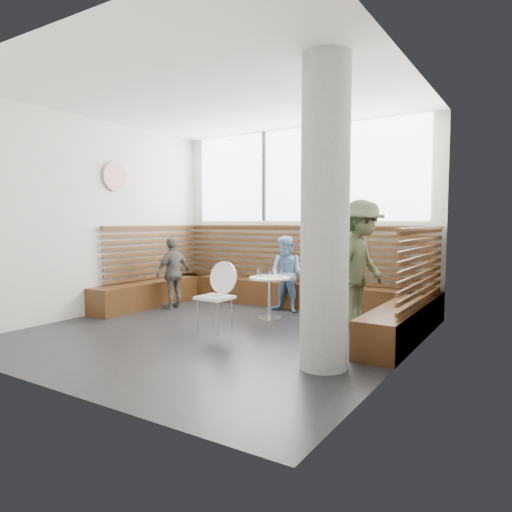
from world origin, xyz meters
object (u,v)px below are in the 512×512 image
Objects in this scene: cafe_chair at (218,290)px; adult_man at (361,265)px; child_back at (287,274)px; child_left at (173,273)px; concrete_column at (325,215)px; cafe_table at (270,289)px.

cafe_chair is 2.07m from adult_man.
child_left is at bearing -155.35° from child_back.
child_back is (-1.46, 0.49, -0.28)m from adult_man.
child_back is (-1.75, 2.42, -0.96)m from concrete_column.
cafe_chair is 0.52× the size of adult_man.
cafe_chair is 0.75× the size of child_back.
adult_man is at bearing 98.47° from concrete_column.
child_back reaches higher than child_left.
cafe_table is at bearing 133.99° from concrete_column.
adult_man reaches higher than child_back.
cafe_chair is 1.87m from child_left.
child_back is 2.01m from child_left.
concrete_column is at bearing -52.50° from child_back.
concrete_column reaches higher than cafe_table.
adult_man is at bearing 6.82° from cafe_table.
cafe_table is at bearing 102.19° from adult_man.
concrete_column is 4.07m from child_left.
child_back is 1.02× the size of child_left.
adult_man reaches higher than child_left.
child_left is (-1.65, 0.88, 0.06)m from cafe_chair.
concrete_column reaches higher than child_left.
cafe_chair is at bearing -104.00° from cafe_table.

